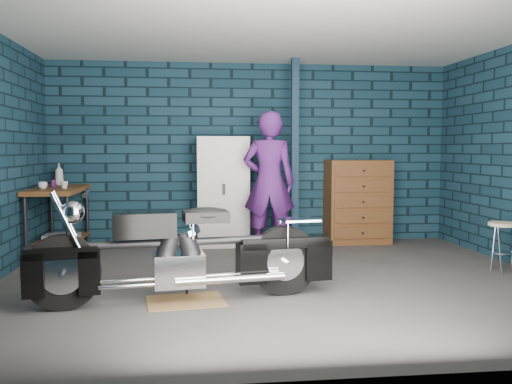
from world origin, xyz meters
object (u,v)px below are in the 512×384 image
at_px(locker, 223,191).
at_px(motorcycle, 185,245).
at_px(tool_chest, 358,202).
at_px(shop_stool, 502,247).
at_px(storage_bin, 62,244).
at_px(workbench, 59,221).
at_px(person, 269,182).

bearing_deg(locker, motorcycle, -100.01).
bearing_deg(motorcycle, locker, 72.26).
height_order(tool_chest, shop_stool, tool_chest).
xyz_separation_m(motorcycle, locker, (0.51, 2.90, 0.27)).
xyz_separation_m(storage_bin, shop_stool, (5.30, -1.67, 0.15)).
bearing_deg(motorcycle, shop_stool, 4.55).
bearing_deg(shop_stool, locker, 145.75).
distance_m(workbench, tool_chest, 4.29).
relative_size(motorcycle, person, 1.25).
distance_m(workbench, storage_bin, 0.32).
bearing_deg(person, storage_bin, 5.78).
height_order(person, shop_stool, person).
relative_size(workbench, tool_chest, 1.12).
xyz_separation_m(storage_bin, locker, (2.20, 0.44, 0.66)).
bearing_deg(person, locker, -35.98).
bearing_deg(workbench, tool_chest, 6.43).
bearing_deg(tool_chest, shop_stool, -63.33).
relative_size(storage_bin, tool_chest, 0.36).
distance_m(motorcycle, locker, 2.95).
bearing_deg(tool_chest, person, -157.48).
bearing_deg(workbench, locker, 12.22).
relative_size(workbench, shop_stool, 2.42).
distance_m(tool_chest, shop_stool, 2.39).
relative_size(person, tool_chest, 1.54).
bearing_deg(locker, tool_chest, 0.00).
distance_m(workbench, locker, 2.29).
bearing_deg(tool_chest, workbench, -173.57).
distance_m(storage_bin, locker, 2.34).
relative_size(motorcycle, locker, 1.51).
xyz_separation_m(workbench, storage_bin, (0.02, 0.04, -0.32)).
xyz_separation_m(workbench, tool_chest, (4.26, 0.48, 0.17)).
distance_m(storage_bin, tool_chest, 4.29).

